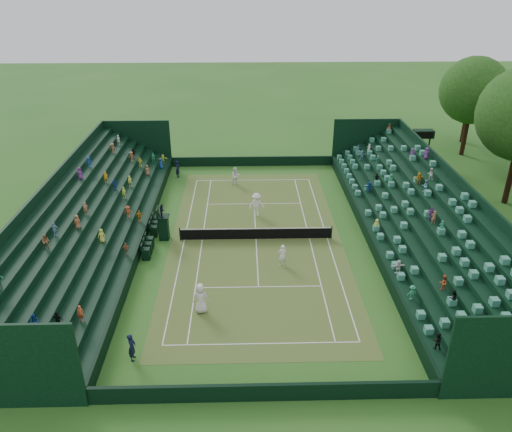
% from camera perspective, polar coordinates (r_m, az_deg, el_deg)
% --- Properties ---
extents(ground, '(160.00, 160.00, 0.00)m').
position_cam_1_polar(ground, '(38.28, -0.00, -2.68)').
color(ground, '#265E1D').
rests_on(ground, ground).
extents(court_surface, '(12.97, 26.77, 0.01)m').
position_cam_1_polar(court_surface, '(38.28, -0.00, -2.67)').
color(court_surface, '#3D7326').
rests_on(court_surface, ground).
extents(perimeter_wall_north, '(17.17, 0.20, 1.00)m').
position_cam_1_polar(perimeter_wall_north, '(52.54, -0.45, 6.28)').
color(perimeter_wall_north, black).
rests_on(perimeter_wall_north, ground).
extents(perimeter_wall_south, '(17.17, 0.20, 1.00)m').
position_cam_1_polar(perimeter_wall_south, '(25.26, 0.98, -19.50)').
color(perimeter_wall_south, black).
rests_on(perimeter_wall_south, ground).
extents(perimeter_wall_east, '(0.20, 31.77, 1.00)m').
position_cam_1_polar(perimeter_wall_east, '(39.16, 12.52, -1.82)').
color(perimeter_wall_east, black).
rests_on(perimeter_wall_east, ground).
extents(perimeter_wall_west, '(0.20, 31.77, 1.00)m').
position_cam_1_polar(perimeter_wall_west, '(38.79, -12.64, -2.13)').
color(perimeter_wall_west, black).
rests_on(perimeter_wall_west, ground).
extents(north_grandstand, '(6.60, 32.00, 4.90)m').
position_cam_1_polar(north_grandstand, '(39.90, 18.50, -0.37)').
color(north_grandstand, black).
rests_on(north_grandstand, ground).
extents(south_grandstand, '(6.60, 32.00, 4.90)m').
position_cam_1_polar(south_grandstand, '(39.35, -18.77, -0.80)').
color(south_grandstand, black).
rests_on(south_grandstand, ground).
extents(tennis_net, '(11.67, 0.10, 1.06)m').
position_cam_1_polar(tennis_net, '(38.03, -0.00, -1.99)').
color(tennis_net, black).
rests_on(tennis_net, ground).
extents(scoreboard_tower, '(2.00, 1.00, 3.70)m').
position_cam_1_polar(scoreboard_tower, '(55.03, 18.58, 8.74)').
color(scoreboard_tower, black).
rests_on(scoreboard_tower, ground).
extents(umpire_chair, '(0.93, 0.93, 2.92)m').
position_cam_1_polar(umpire_chair, '(38.41, -10.56, -0.95)').
color(umpire_chair, black).
rests_on(umpire_chair, ground).
extents(courtside_chairs, '(0.57, 5.53, 1.23)m').
position_cam_1_polar(courtside_chairs, '(38.54, -11.84, -2.30)').
color(courtside_chairs, black).
rests_on(courtside_chairs, ground).
extents(player_near_west, '(1.00, 0.69, 1.96)m').
position_cam_1_polar(player_near_west, '(30.36, -6.34, -9.33)').
color(player_near_west, white).
rests_on(player_near_west, ground).
extents(player_near_east, '(0.62, 0.44, 1.61)m').
position_cam_1_polar(player_near_east, '(34.73, 3.05, -4.48)').
color(player_near_east, white).
rests_on(player_near_east, ground).
extents(player_far_west, '(0.96, 0.81, 1.78)m').
position_cam_1_polar(player_far_west, '(47.62, -2.33, 4.57)').
color(player_far_west, white).
rests_on(player_far_west, ground).
extents(player_far_east, '(1.42, 0.97, 2.03)m').
position_cam_1_polar(player_far_east, '(41.49, 0.06, 1.32)').
color(player_far_east, white).
rests_on(player_far_east, ground).
extents(line_judge_north, '(0.48, 0.67, 1.72)m').
position_cam_1_polar(line_judge_north, '(50.05, -8.93, 5.33)').
color(line_judge_north, black).
rests_on(line_judge_north, ground).
extents(line_judge_south, '(0.41, 0.61, 1.64)m').
position_cam_1_polar(line_judge_south, '(27.84, -14.00, -14.33)').
color(line_judge_south, black).
rests_on(line_judge_south, ground).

